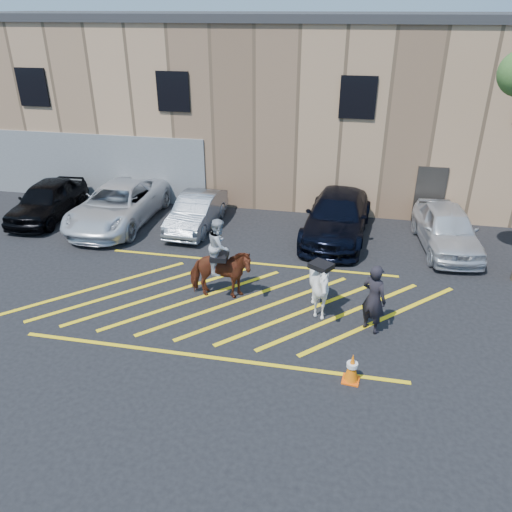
% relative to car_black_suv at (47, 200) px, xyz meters
% --- Properties ---
extents(ground, '(90.00, 90.00, 0.00)m').
position_rel_car_black_suv_xyz_m(ground, '(8.63, -4.52, -0.73)').
color(ground, black).
rests_on(ground, ground).
extents(car_black_suv, '(1.95, 4.37, 1.46)m').
position_rel_car_black_suv_xyz_m(car_black_suv, '(0.00, 0.00, 0.00)').
color(car_black_suv, black).
rests_on(car_black_suv, ground).
extents(car_white_pickup, '(2.53, 5.42, 1.50)m').
position_rel_car_black_suv_xyz_m(car_white_pickup, '(2.99, 0.01, 0.02)').
color(car_white_pickup, silver).
rests_on(car_white_pickup, ground).
extents(car_silver_sedan, '(1.49, 3.89, 1.27)m').
position_rel_car_black_suv_xyz_m(car_silver_sedan, '(6.07, 0.18, -0.10)').
color(car_silver_sedan, gray).
rests_on(car_silver_sedan, ground).
extents(car_blue_suv, '(2.57, 5.42, 1.53)m').
position_rel_car_black_suv_xyz_m(car_blue_suv, '(11.28, 0.47, 0.03)').
color(car_blue_suv, black).
rests_on(car_blue_suv, ground).
extents(car_white_suv, '(2.20, 4.49, 1.47)m').
position_rel_car_black_suv_xyz_m(car_white_suv, '(15.01, 0.12, 0.01)').
color(car_white_suv, silver).
rests_on(car_white_suv, ground).
extents(handler, '(0.82, 0.77, 1.88)m').
position_rel_car_black_suv_xyz_m(handler, '(12.49, -5.39, 0.21)').
color(handler, black).
rests_on(handler, ground).
extents(warehouse, '(32.42, 10.20, 7.30)m').
position_rel_car_black_suv_xyz_m(warehouse, '(8.62, 7.47, 2.92)').
color(warehouse, tan).
rests_on(warehouse, ground).
extents(hatching_zone, '(12.60, 5.12, 0.01)m').
position_rel_car_black_suv_xyz_m(hatching_zone, '(8.63, -4.82, -0.72)').
color(hatching_zone, yellow).
rests_on(hatching_zone, ground).
extents(mounted_bay, '(1.90, 0.98, 2.43)m').
position_rel_car_black_suv_xyz_m(mounted_bay, '(8.26, -4.59, 0.25)').
color(mounted_bay, maroon).
rests_on(mounted_bay, ground).
extents(saddled_white, '(1.93, 1.99, 1.67)m').
position_rel_car_black_suv_xyz_m(saddled_white, '(11.10, -4.90, 0.11)').
color(saddled_white, white).
rests_on(saddled_white, ground).
extents(traffic_cone, '(0.42, 0.42, 0.73)m').
position_rel_car_black_suv_xyz_m(traffic_cone, '(12.05, -7.50, -0.36)').
color(traffic_cone, '#F9540A').
rests_on(traffic_cone, ground).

